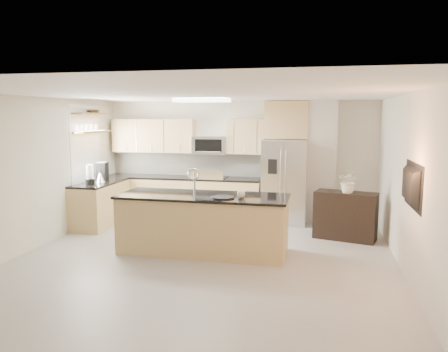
% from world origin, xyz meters
% --- Properties ---
extents(floor, '(6.50, 6.50, 0.00)m').
position_xyz_m(floor, '(0.00, 0.00, 0.00)').
color(floor, '#ADAAA5').
rests_on(floor, ground).
extents(ceiling, '(6.00, 6.50, 0.02)m').
position_xyz_m(ceiling, '(0.00, 0.00, 2.60)').
color(ceiling, white).
rests_on(ceiling, wall_back).
extents(wall_back, '(6.00, 0.02, 2.60)m').
position_xyz_m(wall_back, '(0.00, 3.25, 1.30)').
color(wall_back, silver).
rests_on(wall_back, floor).
extents(wall_front, '(6.00, 0.02, 2.60)m').
position_xyz_m(wall_front, '(0.00, -3.25, 1.30)').
color(wall_front, silver).
rests_on(wall_front, floor).
extents(wall_left, '(0.02, 6.50, 2.60)m').
position_xyz_m(wall_left, '(-3.00, 0.00, 1.30)').
color(wall_left, silver).
rests_on(wall_left, floor).
extents(wall_right, '(0.02, 6.50, 2.60)m').
position_xyz_m(wall_right, '(3.00, 0.00, 1.30)').
color(wall_right, silver).
rests_on(wall_right, floor).
extents(back_counter, '(3.55, 0.66, 1.44)m').
position_xyz_m(back_counter, '(-1.23, 2.93, 0.47)').
color(back_counter, tan).
rests_on(back_counter, floor).
extents(left_counter, '(0.66, 1.50, 0.92)m').
position_xyz_m(left_counter, '(-2.67, 1.85, 0.46)').
color(left_counter, tan).
rests_on(left_counter, floor).
extents(range, '(0.76, 0.64, 1.14)m').
position_xyz_m(range, '(-0.60, 2.92, 0.47)').
color(range, black).
rests_on(range, floor).
extents(upper_cabinets, '(3.50, 0.33, 0.75)m').
position_xyz_m(upper_cabinets, '(-1.30, 3.09, 1.83)').
color(upper_cabinets, tan).
rests_on(upper_cabinets, wall_back).
extents(microwave, '(0.76, 0.40, 0.40)m').
position_xyz_m(microwave, '(-0.60, 3.04, 1.63)').
color(microwave, '#BDBDC0').
rests_on(microwave, upper_cabinets).
extents(refrigerator, '(0.92, 0.78, 1.78)m').
position_xyz_m(refrigerator, '(1.06, 2.87, 0.89)').
color(refrigerator, '#BDBDC0').
rests_on(refrigerator, floor).
extents(partition_column, '(0.60, 0.30, 2.60)m').
position_xyz_m(partition_column, '(1.82, 3.10, 1.30)').
color(partition_column, beige).
rests_on(partition_column, floor).
extents(window, '(0.04, 1.15, 1.65)m').
position_xyz_m(window, '(-2.98, 1.85, 1.65)').
color(window, white).
rests_on(window, wall_left).
extents(shelf_lower, '(0.30, 1.20, 0.04)m').
position_xyz_m(shelf_lower, '(-2.85, 1.95, 1.95)').
color(shelf_lower, brown).
rests_on(shelf_lower, wall_left).
extents(shelf_upper, '(0.30, 1.20, 0.04)m').
position_xyz_m(shelf_upper, '(-2.85, 1.95, 2.32)').
color(shelf_upper, brown).
rests_on(shelf_upper, wall_left).
extents(ceiling_fixture, '(1.00, 0.50, 0.06)m').
position_xyz_m(ceiling_fixture, '(-0.40, 1.60, 2.56)').
color(ceiling_fixture, white).
rests_on(ceiling_fixture, ceiling).
extents(island, '(2.83, 1.04, 1.40)m').
position_xyz_m(island, '(-0.11, 0.54, 0.49)').
color(island, tan).
rests_on(island, floor).
extents(credenza, '(1.19, 0.74, 0.88)m').
position_xyz_m(credenza, '(2.27, 1.85, 0.44)').
color(credenza, black).
rests_on(credenza, floor).
extents(cup, '(0.14, 0.14, 0.10)m').
position_xyz_m(cup, '(0.55, 0.43, 1.03)').
color(cup, white).
rests_on(cup, island).
extents(platter, '(0.45, 0.45, 0.02)m').
position_xyz_m(platter, '(0.27, 0.35, 0.98)').
color(platter, black).
rests_on(platter, island).
extents(blender, '(0.17, 0.17, 0.40)m').
position_xyz_m(blender, '(-2.67, 1.47, 1.09)').
color(blender, black).
rests_on(blender, left_counter).
extents(kettle, '(0.20, 0.20, 0.24)m').
position_xyz_m(kettle, '(-2.63, 1.79, 1.03)').
color(kettle, '#BDBDC0').
rests_on(kettle, left_counter).
extents(coffee_maker, '(0.24, 0.28, 0.39)m').
position_xyz_m(coffee_maker, '(-2.69, 2.01, 1.11)').
color(coffee_maker, black).
rests_on(coffee_maker, left_counter).
extents(bowl, '(0.46, 0.46, 0.09)m').
position_xyz_m(bowl, '(-2.85, 2.06, 2.38)').
color(bowl, '#BDBDC0').
rests_on(bowl, shelf_upper).
extents(flower_vase, '(0.70, 0.64, 0.65)m').
position_xyz_m(flower_vase, '(2.30, 1.77, 1.21)').
color(flower_vase, white).
rests_on(flower_vase, credenza).
extents(television, '(0.14, 1.08, 0.62)m').
position_xyz_m(television, '(2.91, -0.20, 1.35)').
color(television, black).
rests_on(television, wall_right).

